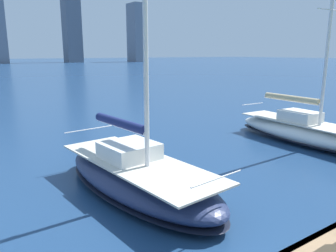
# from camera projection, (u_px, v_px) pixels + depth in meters

# --- Properties ---
(sailboat_tan) EXTENTS (2.75, 9.04, 10.53)m
(sailboat_tan) POSITION_uv_depth(u_px,v_px,m) (307.00, 131.00, 17.52)
(sailboat_tan) COLOR white
(sailboat_tan) RESTS_ON ground
(sailboat_navy) EXTENTS (3.64, 8.18, 10.87)m
(sailboat_navy) POSITION_uv_depth(u_px,v_px,m) (137.00, 174.00, 11.31)
(sailboat_navy) COLOR navy
(sailboat_navy) RESTS_ON ground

